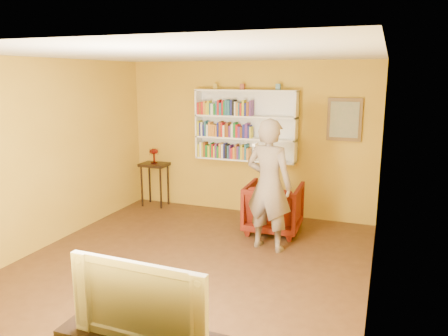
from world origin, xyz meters
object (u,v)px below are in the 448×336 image
at_px(ruby_lustre, 154,153).
at_px(television, 146,297).
at_px(console_table, 155,171).
at_px(armchair, 273,208).
at_px(bookshelf, 246,125).
at_px(person, 269,185).

xyz_separation_m(ruby_lustre, television, (2.48, -4.50, -0.19)).
xyz_separation_m(console_table, armchair, (2.48, -0.60, -0.29)).
xyz_separation_m(bookshelf, armchair, (0.71, -0.76, -1.20)).
xyz_separation_m(bookshelf, person, (0.81, -1.47, -0.65)).
bearing_deg(television, armchair, 91.43).
bearing_deg(console_table, ruby_lustre, 141.34).
distance_m(armchair, television, 3.92).
distance_m(console_table, person, 2.91).
relative_size(bookshelf, person, 0.95).
height_order(console_table, person, person).
relative_size(console_table, person, 0.44).
bearing_deg(bookshelf, console_table, -174.85).
height_order(bookshelf, armchair, bookshelf).
bearing_deg(person, bookshelf, -49.97).
bearing_deg(armchair, person, 96.19).
xyz_separation_m(armchair, television, (-0.00, -3.90, 0.44)).
xyz_separation_m(armchair, person, (0.10, -0.71, 0.55)).
xyz_separation_m(ruby_lustre, armchair, (2.48, -0.60, -0.63)).
relative_size(bookshelf, television, 1.61).
relative_size(ruby_lustre, person, 0.15).
xyz_separation_m(console_table, ruby_lustre, (-0.00, 0.00, 0.34)).
xyz_separation_m(ruby_lustre, person, (2.58, -1.31, -0.08)).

